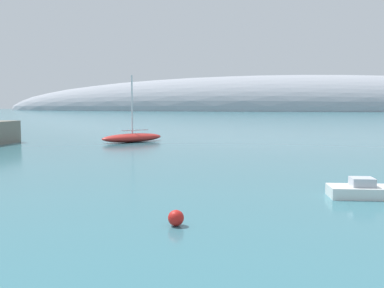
# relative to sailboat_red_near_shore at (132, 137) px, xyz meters

# --- Properties ---
(distant_ridge) EXTENTS (339.02, 54.23, 39.47)m
(distant_ridge) POSITION_rel_sailboat_red_near_shore_xyz_m (22.80, 208.21, -0.53)
(distant_ridge) COLOR #999EA8
(distant_ridge) RESTS_ON ground
(sailboat_red_near_shore) EXTENTS (6.57, 7.09, 7.37)m
(sailboat_red_near_shore) POSITION_rel_sailboat_red_near_shore_xyz_m (0.00, 0.00, 0.00)
(sailboat_red_near_shore) COLOR red
(sailboat_red_near_shore) RESTS_ON water
(motorboat_white_alongside_breakwater) EXTENTS (4.79, 1.99, 0.91)m
(motorboat_white_alongside_breakwater) POSITION_rel_sailboat_red_near_shore_xyz_m (20.14, -26.04, -0.22)
(motorboat_white_alongside_breakwater) COLOR white
(motorboat_white_alongside_breakwater) RESTS_ON water
(mooring_buoy_red) EXTENTS (0.57, 0.57, 0.57)m
(mooring_buoy_red) POSITION_rel_sailboat_red_near_shore_xyz_m (12.17, -32.36, -0.24)
(mooring_buoy_red) COLOR red
(mooring_buoy_red) RESTS_ON water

